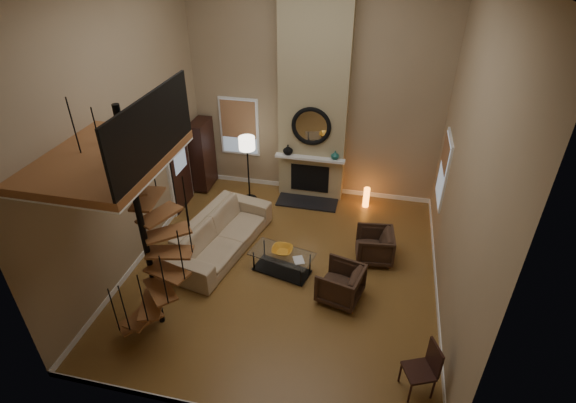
% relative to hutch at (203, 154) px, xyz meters
% --- Properties ---
extents(ground, '(6.00, 6.50, 0.01)m').
position_rel_hutch_xyz_m(ground, '(2.77, -2.78, -0.95)').
color(ground, olive).
rests_on(ground, ground).
extents(back_wall, '(6.00, 0.02, 5.50)m').
position_rel_hutch_xyz_m(back_wall, '(2.77, 0.47, 1.80)').
color(back_wall, '#9E8766').
rests_on(back_wall, ground).
extents(front_wall, '(6.00, 0.02, 5.50)m').
position_rel_hutch_xyz_m(front_wall, '(2.77, -6.03, 1.80)').
color(front_wall, '#9E8766').
rests_on(front_wall, ground).
extents(left_wall, '(0.02, 6.50, 5.50)m').
position_rel_hutch_xyz_m(left_wall, '(-0.23, -2.78, 1.80)').
color(left_wall, '#9E8766').
rests_on(left_wall, ground).
extents(right_wall, '(0.02, 6.50, 5.50)m').
position_rel_hutch_xyz_m(right_wall, '(5.77, -2.78, 1.80)').
color(right_wall, '#9E8766').
rests_on(right_wall, ground).
extents(baseboard_back, '(6.00, 0.02, 0.12)m').
position_rel_hutch_xyz_m(baseboard_back, '(2.77, 0.46, -0.89)').
color(baseboard_back, white).
rests_on(baseboard_back, ground).
extents(baseboard_left, '(0.02, 6.50, 0.12)m').
position_rel_hutch_xyz_m(baseboard_left, '(-0.22, -2.78, -0.89)').
color(baseboard_left, white).
rests_on(baseboard_left, ground).
extents(baseboard_right, '(0.02, 6.50, 0.12)m').
position_rel_hutch_xyz_m(baseboard_right, '(5.76, -2.78, -0.89)').
color(baseboard_right, white).
rests_on(baseboard_right, ground).
extents(chimney_breast, '(1.60, 0.38, 5.50)m').
position_rel_hutch_xyz_m(chimney_breast, '(2.77, 0.28, 1.80)').
color(chimney_breast, tan).
rests_on(chimney_breast, ground).
extents(hearth, '(1.50, 0.60, 0.04)m').
position_rel_hutch_xyz_m(hearth, '(2.77, -0.21, -0.93)').
color(hearth, black).
rests_on(hearth, ground).
extents(firebox, '(0.95, 0.02, 0.72)m').
position_rel_hutch_xyz_m(firebox, '(2.77, 0.08, -0.40)').
color(firebox, black).
rests_on(firebox, chimney_breast).
extents(mantel, '(1.70, 0.18, 0.06)m').
position_rel_hutch_xyz_m(mantel, '(2.77, -0.00, 0.20)').
color(mantel, white).
rests_on(mantel, chimney_breast).
extents(mirror_frame, '(0.94, 0.10, 0.94)m').
position_rel_hutch_xyz_m(mirror_frame, '(2.77, 0.06, 1.00)').
color(mirror_frame, black).
rests_on(mirror_frame, chimney_breast).
extents(mirror_disc, '(0.80, 0.01, 0.80)m').
position_rel_hutch_xyz_m(mirror_disc, '(2.77, 0.07, 1.00)').
color(mirror_disc, white).
rests_on(mirror_disc, chimney_breast).
extents(vase_left, '(0.24, 0.24, 0.25)m').
position_rel_hutch_xyz_m(vase_left, '(2.22, 0.04, 0.35)').
color(vase_left, black).
rests_on(vase_left, mantel).
extents(vase_right, '(0.20, 0.20, 0.21)m').
position_rel_hutch_xyz_m(vase_right, '(3.37, 0.04, 0.33)').
color(vase_right, '#18544B').
rests_on(vase_right, mantel).
extents(window_back, '(1.02, 0.06, 1.52)m').
position_rel_hutch_xyz_m(window_back, '(0.87, 0.44, 0.67)').
color(window_back, white).
rests_on(window_back, back_wall).
extents(window_right, '(0.06, 1.02, 1.52)m').
position_rel_hutch_xyz_m(window_right, '(5.74, -0.78, 0.68)').
color(window_right, white).
rests_on(window_right, right_wall).
extents(entry_door, '(0.10, 1.05, 2.16)m').
position_rel_hutch_xyz_m(entry_door, '(-0.19, -0.98, 0.10)').
color(entry_door, white).
rests_on(entry_door, ground).
extents(loft, '(1.70, 2.20, 1.09)m').
position_rel_hutch_xyz_m(loft, '(0.72, -4.58, 2.29)').
color(loft, '#935A30').
rests_on(loft, left_wall).
extents(spiral_stair, '(1.47, 1.47, 4.06)m').
position_rel_hutch_xyz_m(spiral_stair, '(0.99, -4.57, 0.83)').
color(spiral_stair, black).
rests_on(spiral_stair, ground).
extents(hutch, '(0.38, 0.80, 1.78)m').
position_rel_hutch_xyz_m(hutch, '(0.00, 0.00, 0.00)').
color(hutch, black).
rests_on(hutch, ground).
extents(sofa, '(1.59, 2.90, 0.80)m').
position_rel_hutch_xyz_m(sofa, '(1.31, -2.40, -0.55)').
color(sofa, tan).
rests_on(sofa, ground).
extents(armchair_near, '(0.83, 0.81, 0.68)m').
position_rel_hutch_xyz_m(armchair_near, '(4.58, -2.03, -0.60)').
color(armchair_near, '#3B271B').
rests_on(armchair_near, ground).
extents(armchair_far, '(0.93, 0.91, 0.70)m').
position_rel_hutch_xyz_m(armchair_far, '(4.04, -3.33, -0.60)').
color(armchair_far, '#3B271B').
rests_on(armchair_far, ground).
extents(coffee_table, '(1.35, 0.89, 0.46)m').
position_rel_hutch_xyz_m(coffee_table, '(2.74, -2.83, -0.67)').
color(coffee_table, silver).
rests_on(coffee_table, ground).
extents(bowl, '(0.41, 0.41, 0.10)m').
position_rel_hutch_xyz_m(bowl, '(2.74, -2.78, -0.45)').
color(bowl, orange).
rests_on(bowl, coffee_table).
extents(book, '(0.28, 0.31, 0.02)m').
position_rel_hutch_xyz_m(book, '(3.09, -2.98, -0.49)').
color(book, gray).
rests_on(book, coffee_table).
extents(floor_lamp, '(0.39, 0.39, 1.70)m').
position_rel_hutch_xyz_m(floor_lamp, '(1.31, -0.34, 0.46)').
color(floor_lamp, black).
rests_on(floor_lamp, ground).
extents(accent_lamp, '(0.15, 0.15, 0.53)m').
position_rel_hutch_xyz_m(accent_lamp, '(4.21, -0.03, -0.70)').
color(accent_lamp, orange).
rests_on(accent_lamp, ground).
extents(side_chair, '(0.55, 0.53, 0.92)m').
position_rel_hutch_xyz_m(side_chair, '(5.41, -4.97, -0.42)').
color(side_chair, black).
rests_on(side_chair, ground).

